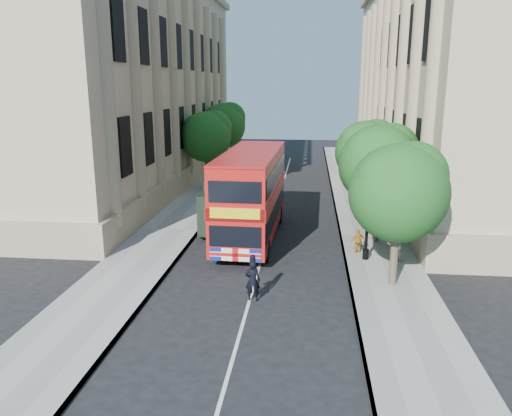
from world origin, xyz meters
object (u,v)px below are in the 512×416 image
(police_constable, at_px, (253,281))
(woman_pedestrian, at_px, (395,244))
(box_van, at_px, (226,206))
(lamp_post, at_px, (368,211))
(double_decker_bus, at_px, (252,192))

(police_constable, height_order, woman_pedestrian, woman_pedestrian)
(box_van, relative_size, woman_pedestrian, 3.27)
(lamp_post, height_order, woman_pedestrian, lamp_post)
(woman_pedestrian, bearing_deg, lamp_post, -7.81)
(box_van, xyz_separation_m, police_constable, (2.64, -9.46, -0.63))
(lamp_post, distance_m, police_constable, 7.18)
(police_constable, relative_size, woman_pedestrian, 1.02)
(box_van, height_order, woman_pedestrian, box_van)
(double_decker_bus, bearing_deg, lamp_post, -26.14)
(police_constable, distance_m, woman_pedestrian, 7.94)
(box_van, bearing_deg, woman_pedestrian, -24.95)
(lamp_post, xyz_separation_m, double_decker_bus, (-5.86, 3.09, 0.10))
(lamp_post, xyz_separation_m, police_constable, (-4.87, -5.00, -1.69))
(box_van, relative_size, police_constable, 3.20)
(police_constable, bearing_deg, woman_pedestrian, -145.72)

